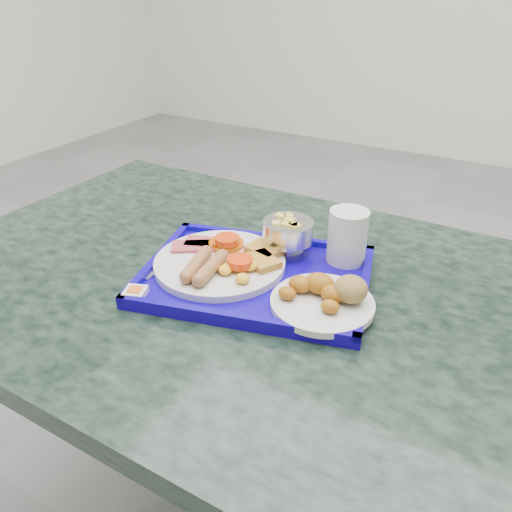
{
  "coord_description": "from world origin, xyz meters",
  "views": [
    {
      "loc": [
        0.54,
        -1.13,
        1.3
      ],
      "look_at": [
        0.15,
        -0.44,
        0.84
      ],
      "focal_mm": 35.0,
      "sensor_mm": 36.0,
      "label": 1
    }
  ],
  "objects_px": {
    "juice_cup": "(348,235)",
    "fruit_bowl": "(288,232)",
    "main_plate": "(222,261)",
    "table": "(239,356)",
    "tray": "(256,277)",
    "bread_plate": "(326,296)"
  },
  "relations": [
    {
      "from": "juice_cup",
      "to": "fruit_bowl",
      "type": "bearing_deg",
      "value": -166.74
    },
    {
      "from": "main_plate",
      "to": "juice_cup",
      "type": "distance_m",
      "value": 0.25
    },
    {
      "from": "table",
      "to": "fruit_bowl",
      "type": "bearing_deg",
      "value": 63.5
    },
    {
      "from": "tray",
      "to": "juice_cup",
      "type": "height_order",
      "value": "juice_cup"
    },
    {
      "from": "table",
      "to": "bread_plate",
      "type": "distance_m",
      "value": 0.31
    },
    {
      "from": "tray",
      "to": "bread_plate",
      "type": "height_order",
      "value": "bread_plate"
    },
    {
      "from": "juice_cup",
      "to": "tray",
      "type": "bearing_deg",
      "value": -132.95
    },
    {
      "from": "table",
      "to": "bread_plate",
      "type": "bearing_deg",
      "value": -8.37
    },
    {
      "from": "main_plate",
      "to": "juice_cup",
      "type": "xyz_separation_m",
      "value": [
        0.2,
        0.14,
        0.04
      ]
    },
    {
      "from": "tray",
      "to": "bread_plate",
      "type": "bearing_deg",
      "value": -10.13
    },
    {
      "from": "tray",
      "to": "bread_plate",
      "type": "relative_size",
      "value": 2.72
    },
    {
      "from": "juice_cup",
      "to": "table",
      "type": "bearing_deg",
      "value": -141.41
    },
    {
      "from": "juice_cup",
      "to": "main_plate",
      "type": "bearing_deg",
      "value": -144.24
    },
    {
      "from": "table",
      "to": "bread_plate",
      "type": "height_order",
      "value": "bread_plate"
    },
    {
      "from": "tray",
      "to": "bread_plate",
      "type": "distance_m",
      "value": 0.16
    },
    {
      "from": "fruit_bowl",
      "to": "juice_cup",
      "type": "height_order",
      "value": "juice_cup"
    },
    {
      "from": "bread_plate",
      "to": "fruit_bowl",
      "type": "relative_size",
      "value": 1.73
    },
    {
      "from": "fruit_bowl",
      "to": "tray",
      "type": "bearing_deg",
      "value": -96.01
    },
    {
      "from": "juice_cup",
      "to": "bread_plate",
      "type": "bearing_deg",
      "value": -80.53
    },
    {
      "from": "bread_plate",
      "to": "juice_cup",
      "type": "relative_size",
      "value": 1.67
    },
    {
      "from": "bread_plate",
      "to": "juice_cup",
      "type": "height_order",
      "value": "juice_cup"
    },
    {
      "from": "tray",
      "to": "main_plate",
      "type": "xyz_separation_m",
      "value": [
        -0.07,
        -0.01,
        0.02
      ]
    }
  ]
}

